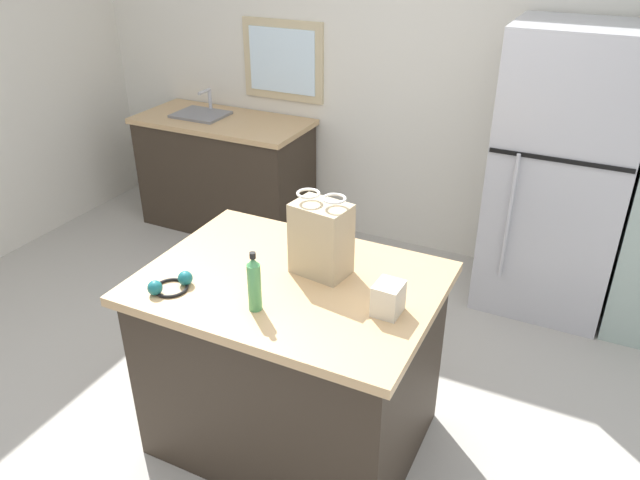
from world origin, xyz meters
The scene contains 9 objects.
ground centered at (0.00, 0.00, 0.00)m, with size 6.86×6.86×0.00m, color #ADA89E.
back_wall centered at (-0.02, 2.20, 1.32)m, with size 5.72×0.13×2.63m.
kitchen_island centered at (0.06, -0.04, 0.46)m, with size 1.29×0.95×0.92m.
refrigerator centered at (0.96, 1.79, 0.90)m, with size 0.79×0.71×1.80m.
sink_counter centered at (-1.56, 1.82, 0.47)m, with size 1.37×0.65×1.10m.
shopping_bag centered at (0.15, 0.08, 1.09)m, with size 0.26×0.20×0.38m.
small_box centered at (0.53, -0.09, 0.99)m, with size 0.11×0.12×0.13m, color beige.
bottle centered at (0.04, -0.30, 1.04)m, with size 0.06×0.06×0.26m.
ear_defenders centered at (-0.36, -0.33, 0.95)m, with size 0.20×0.20×0.06m.
Camera 1 is at (1.19, -2.05, 2.36)m, focal length 34.78 mm.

